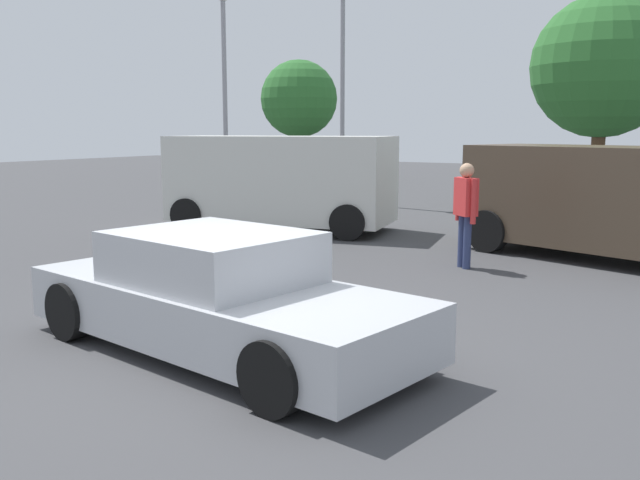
{
  "coord_description": "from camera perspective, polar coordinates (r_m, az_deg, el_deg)",
  "views": [
    {
      "loc": [
        4.35,
        -5.19,
        2.29
      ],
      "look_at": [
        -0.13,
        2.19,
        0.9
      ],
      "focal_mm": 38.77,
      "sensor_mm": 36.0,
      "label": 1
    }
  ],
  "objects": [
    {
      "name": "light_post_far",
      "position": [
        21.71,
        1.88,
        15.36
      ],
      "size": [
        0.44,
        0.44,
        6.92
      ],
      "color": "gray",
      "rests_on": "ground_plane"
    },
    {
      "name": "ground_plane",
      "position": [
        7.15,
        -8.36,
        -9.63
      ],
      "size": [
        80.0,
        80.0,
        0.0
      ],
      "primitive_type": "plane",
      "color": "#424244"
    },
    {
      "name": "light_post_near",
      "position": [
        21.41,
        -7.92,
        14.62
      ],
      "size": [
        0.44,
        0.44,
        6.44
      ],
      "color": "gray",
      "rests_on": "ground_plane"
    },
    {
      "name": "tree_back_left",
      "position": [
        31.85,
        -1.75,
        11.54
      ],
      "size": [
        3.47,
        3.47,
        5.39
      ],
      "color": "brown",
      "rests_on": "ground_plane"
    },
    {
      "name": "sedan_foreground",
      "position": [
        7.23,
        -8.43,
        -4.66
      ],
      "size": [
        4.77,
        2.45,
        1.25
      ],
      "rotation": [
        0.0,
        0.0,
        -0.17
      ],
      "color": "#B7BABF",
      "rests_on": "ground_plane"
    },
    {
      "name": "tree_back_center",
      "position": [
        20.84,
        22.32,
        13.07
      ],
      "size": [
        3.86,
        3.86,
        5.91
      ],
      "color": "brown",
      "rests_on": "ground_plane"
    },
    {
      "name": "pedestrian",
      "position": [
        11.64,
        11.94,
        2.79
      ],
      "size": [
        0.46,
        0.44,
        1.74
      ],
      "rotation": [
        0.0,
        0.0,
        4.01
      ],
      "color": "navy",
      "rests_on": "ground_plane"
    },
    {
      "name": "van_white",
      "position": [
        15.8,
        -3.25,
        5.01
      ],
      "size": [
        5.3,
        3.07,
        2.14
      ],
      "rotation": [
        0.0,
        0.0,
        3.35
      ],
      "color": "silver",
      "rests_on": "ground_plane"
    },
    {
      "name": "suv_dark",
      "position": [
        13.08,
        22.79,
        3.17
      ],
      "size": [
        5.29,
        3.27,
        1.99
      ],
      "rotation": [
        0.0,
        0.0,
        2.84
      ],
      "color": "#4C3D2D",
      "rests_on": "ground_plane"
    }
  ]
}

